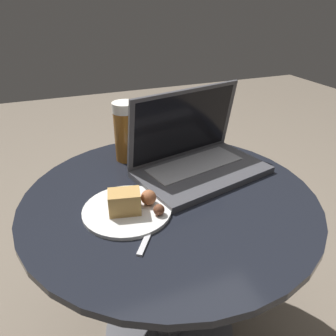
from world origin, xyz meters
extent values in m
plane|color=#726656|center=(0.00, 0.00, 0.00)|extent=(6.00, 6.00, 0.00)
cylinder|color=#515156|center=(0.00, 0.00, 0.01)|extent=(0.42, 0.42, 0.01)
cylinder|color=#515156|center=(0.00, 0.00, 0.27)|extent=(0.09, 0.09, 0.51)
cylinder|color=black|center=(0.00, 0.00, 0.53)|extent=(0.75, 0.75, 0.02)
cube|color=#47474C|center=(0.12, 0.06, 0.55)|extent=(0.40, 0.29, 0.02)
cube|color=gray|center=(0.12, 0.09, 0.56)|extent=(0.30, 0.16, 0.00)
cube|color=#47474C|center=(0.10, 0.15, 0.67)|extent=(0.36, 0.12, 0.22)
cube|color=black|center=(0.11, 0.15, 0.67)|extent=(0.33, 0.11, 0.19)
cylinder|color=brown|center=(-0.05, 0.24, 0.62)|extent=(0.07, 0.07, 0.15)
cylinder|color=white|center=(-0.05, 0.24, 0.71)|extent=(0.07, 0.07, 0.03)
cylinder|color=silver|center=(-0.12, -0.03, 0.55)|extent=(0.21, 0.21, 0.01)
cube|color=tan|center=(-0.13, -0.04, 0.58)|extent=(0.08, 0.07, 0.05)
sphere|color=brown|center=(-0.06, -0.08, 0.56)|extent=(0.03, 0.03, 0.03)
sphere|color=#9E5B38|center=(-0.07, -0.03, 0.57)|extent=(0.04, 0.04, 0.04)
cube|color=silver|center=(-0.10, -0.13, 0.54)|extent=(0.08, 0.11, 0.00)
cube|color=silver|center=(-0.05, -0.06, 0.54)|extent=(0.05, 0.06, 0.00)
camera|label=1|loc=(-0.27, -0.66, 1.00)|focal=35.00mm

